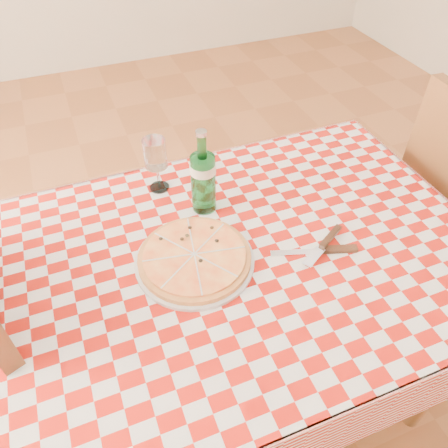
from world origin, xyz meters
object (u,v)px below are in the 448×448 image
object	(u,v)px
dining_table	(239,278)
water_bottle	(203,172)
pizza_plate	(195,257)
wine_glass	(157,165)

from	to	relation	value
dining_table	water_bottle	xyz separation A→B (m)	(-0.02, 0.20, 0.23)
pizza_plate	wine_glass	world-z (taller)	wine_glass
dining_table	wine_glass	distance (m)	0.40
water_bottle	dining_table	bearing A→B (deg)	-83.14
pizza_plate	wine_glass	xyz separation A→B (m)	(-0.00, 0.32, 0.06)
wine_glass	water_bottle	bearing A→B (deg)	-54.02
pizza_plate	wine_glass	bearing A→B (deg)	90.65
dining_table	wine_glass	xyz separation A→B (m)	(-0.12, 0.34, 0.18)
dining_table	water_bottle	world-z (taller)	water_bottle
pizza_plate	water_bottle	size ratio (longest dim) A/B	1.19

